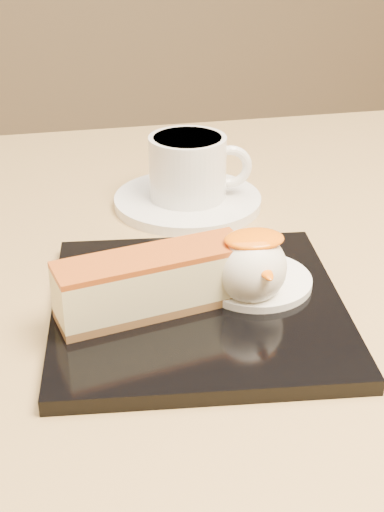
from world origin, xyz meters
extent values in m
cube|color=olive|center=(0.00, 0.00, 0.70)|extent=(0.80, 0.80, 0.04)
cube|color=black|center=(0.01, -0.08, 0.73)|extent=(0.24, 0.24, 0.01)
cube|color=brown|center=(-0.03, -0.08, 0.74)|extent=(0.15, 0.07, 0.01)
cube|color=#F0E49C|center=(-0.03, -0.08, 0.76)|extent=(0.15, 0.07, 0.04)
cube|color=#91380F|center=(-0.03, -0.08, 0.78)|extent=(0.15, 0.07, 0.00)
cylinder|color=white|center=(0.06, -0.06, 0.73)|extent=(0.09, 0.09, 0.01)
sphere|color=white|center=(0.05, -0.08, 0.76)|extent=(0.05, 0.05, 0.05)
ellipsoid|color=orange|center=(0.05, -0.08, 0.78)|extent=(0.05, 0.03, 0.01)
ellipsoid|color=green|center=(0.03, -0.04, 0.74)|extent=(0.02, 0.01, 0.00)
ellipsoid|color=green|center=(0.04, -0.03, 0.74)|extent=(0.02, 0.02, 0.00)
ellipsoid|color=green|center=(0.02, -0.03, 0.74)|extent=(0.01, 0.02, 0.00)
cylinder|color=white|center=(0.04, 0.13, 0.72)|extent=(0.15, 0.15, 0.01)
cylinder|color=white|center=(0.04, 0.13, 0.76)|extent=(0.08, 0.08, 0.06)
cylinder|color=black|center=(0.04, 0.13, 0.79)|extent=(0.07, 0.07, 0.00)
torus|color=white|center=(0.08, 0.12, 0.76)|extent=(0.05, 0.02, 0.04)
camera|label=1|loc=(-0.09, -0.53, 1.02)|focal=50.00mm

